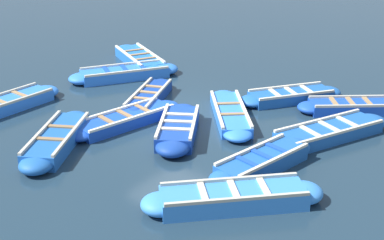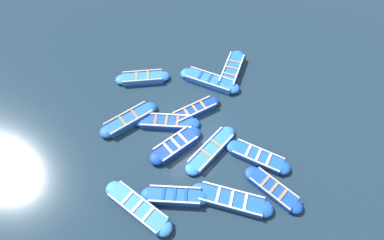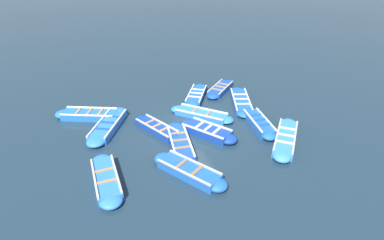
{
  "view_description": "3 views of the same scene",
  "coord_description": "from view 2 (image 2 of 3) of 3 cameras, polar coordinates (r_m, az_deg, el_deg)",
  "views": [
    {
      "loc": [
        -11.14,
        -9.21,
        6.22
      ],
      "look_at": [
        -0.11,
        -0.55,
        0.15
      ],
      "focal_mm": 50.0,
      "sensor_mm": 36.0,
      "label": 1
    },
    {
      "loc": [
        -1.0,
        -9.21,
        13.91
      ],
      "look_at": [
        0.16,
        0.67,
        0.53
      ],
      "focal_mm": 28.0,
      "sensor_mm": 36.0,
      "label": 2
    },
    {
      "loc": [
        -12.43,
        4.98,
        8.23
      ],
      "look_at": [
        0.13,
        -0.22,
        0.43
      ],
      "focal_mm": 28.0,
      "sensor_mm": 36.0,
      "label": 3
    }
  ],
  "objects": [
    {
      "name": "boat_tucked",
      "position": [
        14.83,
        -10.27,
        -16.1
      ],
      "size": [
        3.44,
        3.31,
        0.46
      ],
      "color": "#3884E0",
      "rests_on": "ground"
    },
    {
      "name": "boat_stern_in",
      "position": [
        19.97,
        7.57,
        9.43
      ],
      "size": [
        2.53,
        3.91,
        0.44
      ],
      "color": "blue",
      "rests_on": "ground"
    },
    {
      "name": "boat_drifting",
      "position": [
        16.07,
        3.62,
        -5.68
      ],
      "size": [
        3.31,
        3.12,
        0.36
      ],
      "color": "blue",
      "rests_on": "ground"
    },
    {
      "name": "boat_inner_gap",
      "position": [
        14.85,
        -3.3,
        -14.27
      ],
      "size": [
        3.38,
        1.32,
        0.46
      ],
      "color": "#1E59AD",
      "rests_on": "ground"
    },
    {
      "name": "boat_outer_right",
      "position": [
        17.55,
        0.53,
        1.85
      ],
      "size": [
        3.34,
        1.98,
        0.4
      ],
      "color": "navy",
      "rests_on": "ground"
    },
    {
      "name": "boat_outer_left",
      "position": [
        16.16,
        -3.11,
        -4.82
      ],
      "size": [
        3.24,
        2.52,
        0.46
      ],
      "color": "navy",
      "rests_on": "ground"
    },
    {
      "name": "boat_alongside",
      "position": [
        16.18,
        12.4,
        -6.86
      ],
      "size": [
        3.36,
        2.66,
        0.38
      ],
      "color": "#1E59AD",
      "rests_on": "ground"
    },
    {
      "name": "boat_far_corner",
      "position": [
        15.51,
        15.16,
        -12.62
      ],
      "size": [
        2.67,
        2.98,
        0.39
      ],
      "color": "#1947B7",
      "rests_on": "ground"
    },
    {
      "name": "boat_near_quay",
      "position": [
        17.11,
        -4.86,
        -0.38
      ],
      "size": [
        3.88,
        1.5,
        0.38
      ],
      "color": "#1947B7",
      "rests_on": "ground"
    },
    {
      "name": "boat_mid_row",
      "position": [
        14.91,
        7.49,
        -14.84
      ],
      "size": [
        4.05,
        2.35,
        0.39
      ],
      "color": "#1E59AD",
      "rests_on": "ground"
    },
    {
      "name": "boat_centre",
      "position": [
        19.57,
        -9.38,
        7.93
      ],
      "size": [
        3.46,
        0.95,
        0.41
      ],
      "color": "blue",
      "rests_on": "ground"
    },
    {
      "name": "boat_end_of_row",
      "position": [
        17.49,
        -11.9,
        0.1
      ],
      "size": [
        3.54,
        2.57,
        0.45
      ],
      "color": "#1E59AD",
      "rests_on": "ground"
    },
    {
      "name": "ground_plane",
      "position": [
        16.71,
        -0.27,
        -2.96
      ],
      "size": [
        120.0,
        120.0,
        0.0
      ],
      "primitive_type": "plane",
      "color": "#1C303F"
    },
    {
      "name": "boat_broadside",
      "position": [
        19.16,
        3.35,
        7.5
      ],
      "size": [
        3.87,
        2.83,
        0.43
      ],
      "color": "blue",
      "rests_on": "ground"
    }
  ]
}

